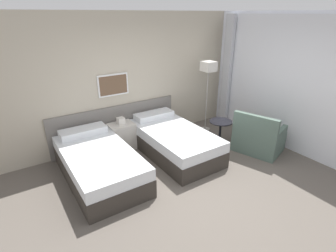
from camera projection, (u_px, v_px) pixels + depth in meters
ground_plane at (201, 188)px, 4.30m from camera, size 16.00×16.00×0.00m
wall_headboard at (133, 82)px, 5.54m from camera, size 10.00×0.10×2.70m
wall_window at (304, 87)px, 5.02m from camera, size 0.21×4.78×2.70m
bed_near_door at (99, 163)px, 4.51m from camera, size 1.07×2.02×0.65m
bed_near_window at (173, 141)px, 5.30m from camera, size 1.07×2.02×0.65m
nightstand at (122, 136)px, 5.48m from camera, size 0.51×0.39×0.70m
floor_lamp at (208, 71)px, 5.93m from camera, size 0.29×0.29×1.66m
side_table at (220, 128)px, 5.57m from camera, size 0.48×0.48×0.56m
armchair at (258, 139)px, 5.38m from camera, size 0.96×1.06×0.87m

